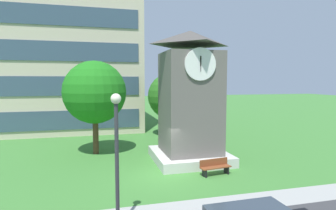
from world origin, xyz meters
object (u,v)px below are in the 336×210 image
(street_lamp, at_px, (117,145))
(tree_streetside, at_px, (171,96))
(park_bench, at_px, (215,167))
(tree_near_tower, at_px, (95,92))
(clock_tower, at_px, (190,105))

(street_lamp, distance_m, tree_streetside, 17.36)
(street_lamp, relative_size, tree_streetside, 0.81)
(park_bench, relative_size, tree_streetside, 0.31)
(street_lamp, xyz_separation_m, tree_near_tower, (-0.76, 11.00, 1.36))
(street_lamp, xyz_separation_m, tree_streetside, (6.26, 16.17, 0.71))
(tree_streetside, bearing_deg, tree_near_tower, -143.65)
(park_bench, xyz_separation_m, street_lamp, (-5.76, -4.59, 2.64))
(tree_streetside, bearing_deg, park_bench, -92.47)
(street_lamp, bearing_deg, tree_near_tower, 93.95)
(street_lamp, height_order, tree_streetside, tree_streetside)
(clock_tower, distance_m, park_bench, 4.48)
(clock_tower, xyz_separation_m, tree_near_tower, (-6.05, 3.39, 0.73))
(tree_near_tower, xyz_separation_m, tree_streetside, (7.02, 5.17, -0.65))
(street_lamp, bearing_deg, clock_tower, 55.22)
(tree_near_tower, relative_size, tree_streetside, 1.12)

